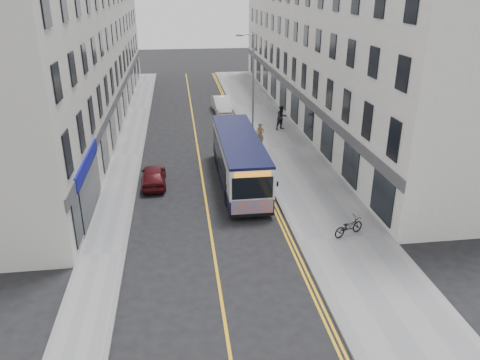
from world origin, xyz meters
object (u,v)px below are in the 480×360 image
object	(u,v)px
pedestrian_far	(282,117)
car_maroon	(154,176)
car_white	(222,104)
bicycle	(349,227)
pedestrian_near	(260,134)
streetlamp	(252,85)
city_bus	(239,158)

from	to	relation	value
pedestrian_far	car_maroon	xyz separation A→B (m)	(-9.99, -10.02, -0.50)
pedestrian_far	car_white	xyz separation A→B (m)	(-4.25, 6.74, -0.41)
bicycle	pedestrian_near	bearing A→B (deg)	-15.97
streetlamp	pedestrian_near	xyz separation A→B (m)	(0.44, -1.27, -3.41)
bicycle	pedestrian_near	xyz separation A→B (m)	(-1.86, 13.75, 0.41)
streetlamp	car_white	distance (m)	10.11
car_white	streetlamp	bearing A→B (deg)	-84.35
bicycle	pedestrian_near	size ratio (longest dim) A/B	1.00
bicycle	car_white	distance (m)	24.61
streetlamp	city_bus	bearing A→B (deg)	-104.31
city_bus	pedestrian_near	size ratio (longest dim) A/B	5.92
city_bus	car_maroon	distance (m)	5.22
city_bus	bicycle	bearing A→B (deg)	-59.18
streetlamp	car_white	size ratio (longest dim) A/B	1.87
car_maroon	streetlamp	bearing A→B (deg)	-134.84
city_bus	car_maroon	size ratio (longest dim) A/B	2.82
streetlamp	pedestrian_near	bearing A→B (deg)	-71.07
bicycle	pedestrian_far	world-z (taller)	pedestrian_far
pedestrian_near	pedestrian_far	distance (m)	4.56
pedestrian_near	car_white	distance (m)	10.74
pedestrian_near	pedestrian_far	size ratio (longest dim) A/B	0.86
streetlamp	pedestrian_far	distance (m)	5.06
city_bus	pedestrian_near	distance (m)	7.02
streetlamp	car_maroon	size ratio (longest dim) A/B	2.23
pedestrian_near	pedestrian_far	world-z (taller)	pedestrian_far
bicycle	car_maroon	xyz separation A→B (m)	(-9.40, 7.58, 0.04)
streetlamp	bicycle	size ratio (longest dim) A/B	4.70
car_white	car_maroon	bearing A→B (deg)	-111.58
car_maroon	pedestrian_far	bearing A→B (deg)	-136.12
car_maroon	city_bus	bearing A→B (deg)	174.53
streetlamp	pedestrian_far	world-z (taller)	streetlamp
bicycle	pedestrian_near	distance (m)	13.88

